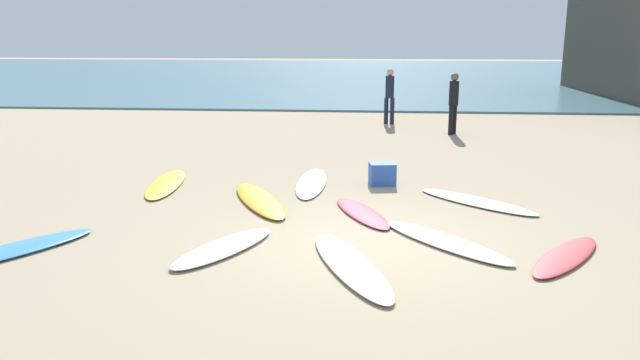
% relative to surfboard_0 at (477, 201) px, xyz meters
% --- Properties ---
extents(ground_plane, '(120.00, 120.00, 0.00)m').
position_rel_surfboard_0_xyz_m(ground_plane, '(-1.99, -2.24, -0.03)').
color(ground_plane, tan).
extents(ocean_water, '(120.00, 40.00, 0.08)m').
position_rel_surfboard_0_xyz_m(ocean_water, '(-1.99, 32.44, 0.01)').
color(ocean_water, slate).
rests_on(ocean_water, ground_plane).
extents(surfboard_0, '(2.15, 2.04, 0.07)m').
position_rel_surfboard_0_xyz_m(surfboard_0, '(0.00, 0.00, 0.00)').
color(surfboard_0, silver).
rests_on(surfboard_0, ground_plane).
extents(surfboard_1, '(1.56, 1.94, 0.07)m').
position_rel_surfboard_0_xyz_m(surfboard_1, '(0.76, -2.70, 0.00)').
color(surfboard_1, '#D94C4E').
rests_on(surfboard_1, ground_plane).
extents(surfboard_2, '(1.44, 2.06, 0.08)m').
position_rel_surfboard_0_xyz_m(surfboard_2, '(-3.91, -2.78, 0.01)').
color(surfboard_2, white).
rests_on(surfboard_2, ground_plane).
extents(surfboard_3, '(1.85, 2.32, 0.08)m').
position_rel_surfboard_0_xyz_m(surfboard_3, '(-6.81, -3.14, 0.01)').
color(surfboard_3, '#4594E0').
rests_on(surfboard_3, ground_plane).
extents(surfboard_4, '(1.49, 2.63, 0.08)m').
position_rel_surfboard_0_xyz_m(surfboard_4, '(-2.12, -3.28, 0.01)').
color(surfboard_4, '#E9E8C3').
rests_on(surfboard_4, ground_plane).
extents(surfboard_5, '(1.63, 2.59, 0.09)m').
position_rel_surfboard_0_xyz_m(surfboard_5, '(-3.86, -0.28, 0.01)').
color(surfboard_5, gold).
rests_on(surfboard_5, ground_plane).
extents(surfboard_6, '(0.59, 2.58, 0.07)m').
position_rel_surfboard_0_xyz_m(surfboard_6, '(-3.07, 1.14, 0.00)').
color(surfboard_6, white).
rests_on(surfboard_6, ground_plane).
extents(surfboard_7, '(0.88, 2.51, 0.07)m').
position_rel_surfboard_0_xyz_m(surfboard_7, '(-5.93, 0.78, 0.00)').
color(surfboard_7, yellow).
rests_on(surfboard_7, ground_plane).
extents(surfboard_8, '(2.00, 2.17, 0.08)m').
position_rel_surfboard_0_xyz_m(surfboard_8, '(-0.79, -2.24, 0.01)').
color(surfboard_8, silver).
rests_on(surfboard_8, ground_plane).
extents(surfboard_9, '(1.24, 1.99, 0.07)m').
position_rel_surfboard_0_xyz_m(surfboard_9, '(-2.02, -0.88, 0.00)').
color(surfboard_9, '#DF475A').
rests_on(surfboard_9, ground_plane).
extents(beachgoer_near, '(0.34, 0.34, 1.80)m').
position_rel_surfboard_0_xyz_m(beachgoer_near, '(-1.35, 9.58, 0.98)').
color(beachgoer_near, '#191E33').
rests_on(beachgoer_near, ground_plane).
extents(beachgoer_mid, '(0.39, 0.39, 1.80)m').
position_rel_surfboard_0_xyz_m(beachgoer_mid, '(0.47, 7.61, 0.98)').
color(beachgoer_mid, black).
rests_on(beachgoer_mid, ground_plane).
extents(beach_cooler, '(0.56, 0.48, 0.44)m').
position_rel_surfboard_0_xyz_m(beach_cooler, '(-1.66, 1.24, 0.19)').
color(beach_cooler, '#2D56B2').
rests_on(beach_cooler, ground_plane).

